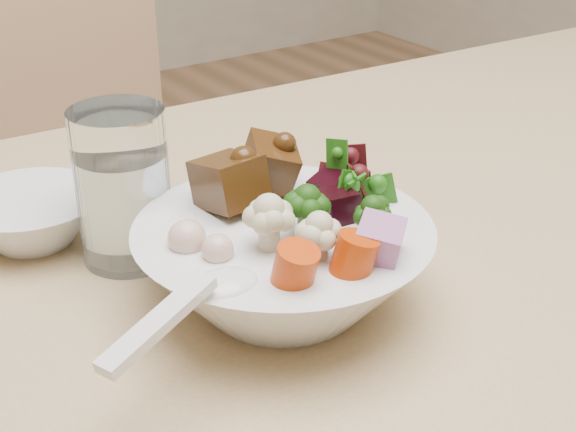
{
  "coord_description": "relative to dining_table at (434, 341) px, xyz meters",
  "views": [
    {
      "loc": [
        -0.52,
        -0.52,
        1.18
      ],
      "look_at": [
        -0.2,
        -0.06,
        0.89
      ],
      "focal_mm": 50.0,
      "sensor_mm": 36.0,
      "label": 1
    }
  ],
  "objects": [
    {
      "name": "water_glass",
      "position": [
        -0.22,
        0.16,
        0.15
      ],
      "size": [
        0.08,
        0.08,
        0.14
      ],
      "color": "white",
      "rests_on": "dining_table"
    },
    {
      "name": "food_bowl",
      "position": [
        -0.15,
        0.03,
        0.12
      ],
      "size": [
        0.23,
        0.23,
        0.13
      ],
      "color": "silver",
      "rests_on": "dining_table"
    },
    {
      "name": "side_bowl",
      "position": [
        -0.28,
        0.24,
        0.11
      ],
      "size": [
        0.13,
        0.13,
        0.04
      ],
      "primitive_type": null,
      "color": "silver",
      "rests_on": "dining_table"
    },
    {
      "name": "dining_table",
      "position": [
        0.0,
        0.0,
        0.0
      ],
      "size": [
        1.79,
        1.06,
        0.82
      ],
      "rotation": [
        0.0,
        0.0,
        -0.04
      ],
      "color": "tan",
      "rests_on": "ground"
    },
    {
      "name": "chair_far",
      "position": [
        -0.03,
        0.76,
        -0.22
      ],
      "size": [
        0.5,
        0.5,
        0.93
      ],
      "rotation": [
        0.0,
        0.0,
        0.19
      ],
      "color": "tan",
      "rests_on": "ground"
    },
    {
      "name": "soup_spoon",
      "position": [
        -0.24,
        -0.02,
        0.15
      ],
      "size": [
        0.14,
        0.08,
        0.03
      ],
      "rotation": [
        0.0,
        0.0,
        0.37
      ],
      "color": "silver",
      "rests_on": "food_bowl"
    }
  ]
}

